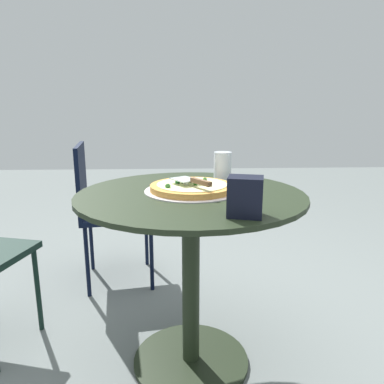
{
  "coord_description": "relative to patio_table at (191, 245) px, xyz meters",
  "views": [
    {
      "loc": [
        -0.06,
        -1.37,
        1.09
      ],
      "look_at": [
        0.01,
        0.02,
        0.76
      ],
      "focal_mm": 33.94,
      "sensor_mm": 36.0,
      "label": 1
    }
  ],
  "objects": [
    {
      "name": "ground_plane",
      "position": [
        0.0,
        0.0,
        -0.54
      ],
      "size": [
        10.0,
        10.0,
        0.0
      ],
      "primitive_type": "plane",
      "color": "slate"
    },
    {
      "name": "pizza_on_tray",
      "position": [
        0.01,
        0.02,
        0.23
      ],
      "size": [
        0.38,
        0.38,
        0.05
      ],
      "color": "silver",
      "rests_on": "patio_table"
    },
    {
      "name": "drinking_cup",
      "position": [
        0.16,
        0.26,
        0.28
      ],
      "size": [
        0.08,
        0.08,
        0.12
      ],
      "primitive_type": "cylinder",
      "color": "silver",
      "rests_on": "patio_table"
    },
    {
      "name": "patio_table",
      "position": [
        0.0,
        0.0,
        0.0
      ],
      "size": [
        0.89,
        0.89,
        0.76
      ],
      "color": "black",
      "rests_on": "ground"
    },
    {
      "name": "pizza_server",
      "position": [
        0.01,
        -0.02,
        0.27
      ],
      "size": [
        0.16,
        0.2,
        0.02
      ],
      "color": "silver",
      "rests_on": "pizza_on_tray"
    },
    {
      "name": "patio_chair_far",
      "position": [
        -0.5,
        0.79,
        -0.03
      ],
      "size": [
        0.49,
        0.49,
        0.87
      ],
      "color": "black",
      "rests_on": "ground"
    },
    {
      "name": "napkin_dispenser",
      "position": [
        0.15,
        -0.32,
        0.28
      ],
      "size": [
        0.12,
        0.11,
        0.12
      ],
      "primitive_type": "cube",
      "rotation": [
        0.0,
        0.0,
        2.9
      ],
      "color": "black",
      "rests_on": "patio_table"
    }
  ]
}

